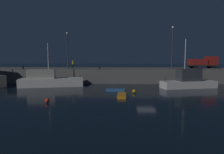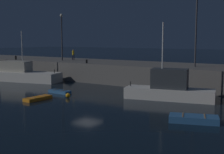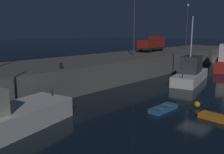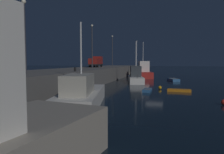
% 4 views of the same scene
% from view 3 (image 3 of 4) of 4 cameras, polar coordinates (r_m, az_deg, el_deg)
% --- Properties ---
extents(ground_plane, '(320.00, 320.00, 0.00)m').
position_cam_3_polar(ground_plane, '(21.82, 19.42, -5.31)').
color(ground_plane, black).
extents(pier_quay, '(75.09, 9.20, 2.59)m').
position_cam_3_polar(pier_quay, '(29.10, -4.39, 1.84)').
color(pier_quay, '#5B5956').
rests_on(pier_quay, ground).
extents(fishing_boat_blue, '(8.91, 4.30, 7.48)m').
position_cam_3_polar(fishing_boat_blue, '(29.50, 18.31, 1.02)').
color(fishing_boat_blue, silver).
rests_on(fishing_boat_blue, ground).
extents(dinghy_orange_near, '(2.64, 1.02, 0.37)m').
position_cam_3_polar(dinghy_orange_near, '(18.40, 12.14, -7.37)').
color(dinghy_orange_near, '#2D6099').
rests_on(dinghy_orange_near, ground).
extents(rowboat_white_mid, '(1.11, 2.92, 0.35)m').
position_cam_3_polar(rowboat_white_mid, '(17.57, 24.70, -9.06)').
color(rowboat_white_mid, orange).
rests_on(rowboat_white_mid, ground).
extents(mooring_buoy_mid, '(0.47, 0.47, 0.47)m').
position_cam_3_polar(mooring_buoy_mid, '(19.87, 19.64, -6.18)').
color(mooring_buoy_mid, orange).
rests_on(mooring_buoy_mid, ground).
extents(lamp_post_east, '(0.44, 0.44, 8.27)m').
position_cam_3_polar(lamp_post_east, '(33.32, 5.33, 13.50)').
color(lamp_post_east, '#38383D').
rests_on(lamp_post_east, pier_quay).
extents(lamp_post_central, '(0.44, 0.44, 8.13)m').
position_cam_3_polar(lamp_post_central, '(47.25, 17.48, 12.18)').
color(lamp_post_central, '#38383D').
rests_on(lamp_post_central, pier_quay).
extents(utility_truck, '(6.17, 2.53, 2.44)m').
position_cam_3_polar(utility_truck, '(39.92, 9.52, 7.82)').
color(utility_truck, black).
rests_on(utility_truck, pier_quay).
extents(bollard_central, '(0.28, 0.28, 0.50)m').
position_cam_3_polar(bollard_central, '(21.51, -12.08, 2.61)').
color(bollard_central, black).
rests_on(bollard_central, pier_quay).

